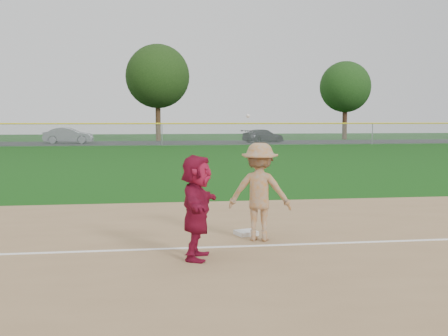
{
  "coord_description": "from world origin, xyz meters",
  "views": [
    {
      "loc": [
        -1.84,
        -10.99,
        2.4
      ],
      "look_at": [
        0.0,
        1.5,
        1.3
      ],
      "focal_mm": 45.0,
      "sensor_mm": 36.0,
      "label": 1
    }
  ],
  "objects": [
    {
      "name": "car_right",
      "position": [
        10.6,
        45.66,
        0.67
      ],
      "size": [
        4.94,
        3.52,
        1.33
      ],
      "primitive_type": "imported",
      "rotation": [
        0.0,
        0.0,
        1.98
      ],
      "color": "black",
      "rests_on": "parking_asphalt"
    },
    {
      "name": "parking_asphalt",
      "position": [
        0.0,
        46.0,
        0.01
      ],
      "size": [
        120.0,
        10.0,
        0.01
      ],
      "primitive_type": "cube",
      "color": "black",
      "rests_on": "ground"
    },
    {
      "name": "car_mid",
      "position": [
        -8.95,
        45.84,
        0.79
      ],
      "size": [
        4.75,
        1.71,
        1.56
      ],
      "primitive_type": "imported",
      "rotation": [
        0.0,
        0.0,
        1.56
      ],
      "color": "slate",
      "rests_on": "parking_asphalt"
    },
    {
      "name": "outfield_fence",
      "position": [
        0.0,
        40.0,
        1.96
      ],
      "size": [
        110.0,
        0.12,
        110.0
      ],
      "color": "#999EA0",
      "rests_on": "ground"
    },
    {
      "name": "base_runner",
      "position": [
        -0.92,
        -1.59,
        0.91
      ],
      "size": [
        0.89,
        1.73,
        1.78
      ],
      "primitive_type": "imported",
      "rotation": [
        0.0,
        0.0,
        1.34
      ],
      "color": "maroon",
      "rests_on": "infield_dirt"
    },
    {
      "name": "first_base_play",
      "position": [
        0.45,
        -0.29,
        0.98
      ],
      "size": [
        1.41,
        1.08,
        2.48
      ],
      "color": "gray",
      "rests_on": "infield_dirt"
    },
    {
      "name": "first_base",
      "position": [
        0.27,
        0.22,
        0.06
      ],
      "size": [
        0.49,
        0.49,
        0.09
      ],
      "primitive_type": "cube",
      "rotation": [
        0.0,
        0.0,
        0.28
      ],
      "color": "silver",
      "rests_on": "infield_dirt"
    },
    {
      "name": "foul_line",
      "position": [
        0.0,
        -0.8,
        0.03
      ],
      "size": [
        60.0,
        0.1,
        0.01
      ],
      "primitive_type": "cube",
      "color": "white",
      "rests_on": "infield_dirt"
    },
    {
      "name": "tree_3",
      "position": [
        22.0,
        52.8,
        6.16
      ],
      "size": [
        6.0,
        6.0,
        9.19
      ],
      "color": "#341E13",
      "rests_on": "ground"
    },
    {
      "name": "ground",
      "position": [
        0.0,
        0.0,
        0.0
      ],
      "size": [
        160.0,
        160.0,
        0.0
      ],
      "primitive_type": "plane",
      "color": "#0F420C",
      "rests_on": "ground"
    },
    {
      "name": "tree_2",
      "position": [
        0.0,
        51.5,
        7.06
      ],
      "size": [
        7.0,
        7.0,
        10.58
      ],
      "color": "#3C2816",
      "rests_on": "ground"
    }
  ]
}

